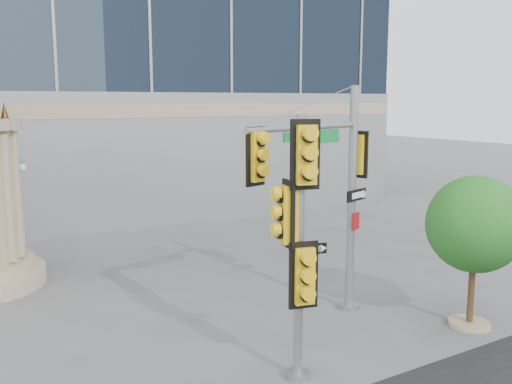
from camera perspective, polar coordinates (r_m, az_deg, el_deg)
ground at (r=13.57m, az=4.62°, el=-15.49°), size 120.00×120.00×0.00m
main_signal_pole at (r=14.40m, az=7.37°, el=1.45°), size 4.54×1.78×6.03m
secondary_signal_pole at (r=11.18m, az=4.32°, el=-3.72°), size 0.93×0.84×5.39m
street_tree at (r=15.13m, az=21.11°, el=-3.39°), size 2.46×2.41×3.84m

